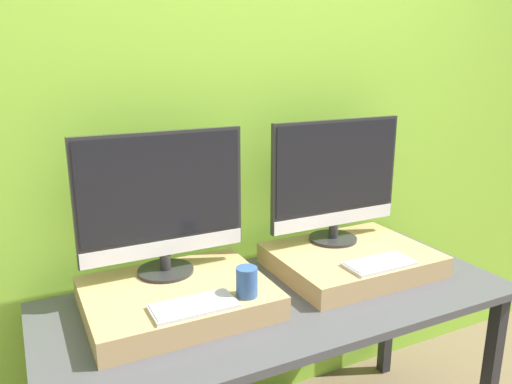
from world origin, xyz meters
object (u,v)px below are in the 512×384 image
at_px(monitor_left, 162,201).
at_px(keyboard_right, 379,263).
at_px(keyboard_left, 194,306).
at_px(monitor_right, 336,178).
at_px(mug, 247,282).

distance_m(monitor_left, keyboard_right, 0.84).
xyz_separation_m(keyboard_left, keyboard_right, (0.74, 0.00, 0.00)).
distance_m(keyboard_left, monitor_right, 0.84).
bearing_deg(monitor_left, mug, -58.31).
bearing_deg(keyboard_left, monitor_left, 90.00).
bearing_deg(keyboard_left, mug, 0.00).
bearing_deg(mug, monitor_right, 28.43).
relative_size(mug, monitor_right, 0.17).
bearing_deg(keyboard_right, monitor_right, 90.00).
distance_m(monitor_left, mug, 0.42).
height_order(mug, keyboard_right, mug).
bearing_deg(keyboard_right, monitor_left, 157.91).
relative_size(monitor_left, monitor_right, 1.00).
xyz_separation_m(monitor_left, monitor_right, (0.74, 0.00, 0.00)).
relative_size(monitor_right, keyboard_right, 2.23).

